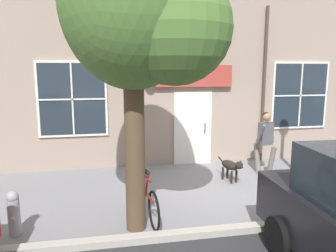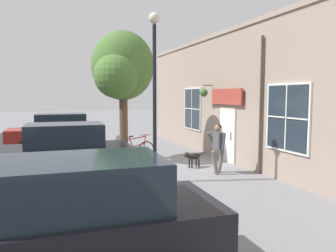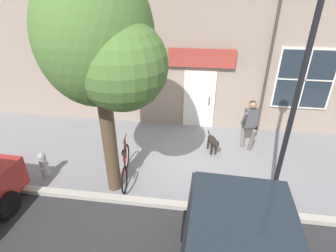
{
  "view_description": "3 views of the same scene",
  "coord_description": "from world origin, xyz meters",
  "views": [
    {
      "loc": [
        6.85,
        -2.71,
        2.74
      ],
      "look_at": [
        -1.38,
        -1.12,
        1.28
      ],
      "focal_mm": 35.0,
      "sensor_mm": 36.0,
      "label": 1
    },
    {
      "loc": [
        4.41,
        10.88,
        2.61
      ],
      "look_at": [
        -0.16,
        -1.55,
        1.36
      ],
      "focal_mm": 35.0,
      "sensor_mm": 36.0,
      "label": 2
    },
    {
      "loc": [
        6.54,
        -0.14,
        4.69
      ],
      "look_at": [
        -0.04,
        -1.07,
        1.07
      ],
      "focal_mm": 28.0,
      "sensor_mm": 36.0,
      "label": 3
    }
  ],
  "objects": [
    {
      "name": "parked_car_far_end",
      "position": [
        4.18,
        6.37,
        0.88
      ],
      "size": [
        4.36,
        2.06,
        1.75
      ],
      "color": "black",
      "rests_on": "ground_plane"
    },
    {
      "name": "street_lamp",
      "position": [
        1.45,
        1.7,
        3.24
      ],
      "size": [
        0.32,
        0.32,
        4.98
      ],
      "color": "black",
      "rests_on": "ground_plane"
    },
    {
      "name": "storefront_facade",
      "position": [
        -2.34,
        -0.01,
        2.58
      ],
      "size": [
        0.95,
        18.0,
        5.17
      ],
      "color": "gray",
      "rests_on": "ground_plane"
    },
    {
      "name": "parked_car_mid_block",
      "position": [
        4.1,
        0.56,
        0.88
      ],
      "size": [
        4.36,
        2.06,
        1.75
      ],
      "color": "black",
      "rests_on": "ground_plane"
    },
    {
      "name": "fire_hydrant",
      "position": [
        1.37,
        -4.26,
        0.4
      ],
      "size": [
        0.34,
        0.2,
        0.77
      ],
      "color": "#99999E",
      "rests_on": "ground_plane"
    },
    {
      "name": "parked_car_nearest_curb",
      "position": [
        4.0,
        -5.24,
        0.88
      ],
      "size": [
        4.36,
        2.06,
        1.75
      ],
      "color": "maroon",
      "rests_on": "ground_plane"
    },
    {
      "name": "dog_on_leash",
      "position": [
        -0.44,
        0.28,
        0.4
      ],
      "size": [
        0.95,
        0.4,
        0.61
      ],
      "color": "black",
      "rests_on": "ground_plane"
    },
    {
      "name": "leaning_bicycle",
      "position": [
        1.09,
        -2.06,
        0.38
      ],
      "size": [
        1.72,
        0.36,
        1.0
      ],
      "color": "black",
      "rests_on": "ground_plane"
    },
    {
      "name": "curb_and_road",
      "position": [
        5.85,
        0.0,
        0.02
      ],
      "size": [
        10.1,
        28.0,
        0.12
      ],
      "color": "#B2ADA3",
      "rests_on": "ground_plane"
    },
    {
      "name": "pedestrian_walking",
      "position": [
        -0.86,
        1.36,
        0.99
      ],
      "size": [
        0.66,
        0.55,
        1.65
      ],
      "color": "#6B665B",
      "rests_on": "ground_plane"
    },
    {
      "name": "ground_plane",
      "position": [
        0.0,
        0.0,
        0.0
      ],
      "size": [
        90.0,
        90.0,
        0.0
      ],
      "primitive_type": "plane",
      "color": "gray"
    },
    {
      "name": "street_tree_by_curb",
      "position": [
        1.61,
        -2.1,
        3.65
      ],
      "size": [
        2.52,
        2.6,
        5.18
      ],
      "color": "brown",
      "rests_on": "ground_plane"
    }
  ]
}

